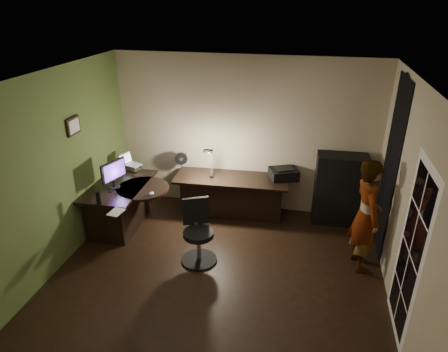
% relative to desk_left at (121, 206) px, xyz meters
% --- Properties ---
extents(floor, '(4.50, 4.00, 0.01)m').
position_rel_desk_left_xyz_m(floor, '(1.83, -0.83, -0.39)').
color(floor, black).
rests_on(floor, ground).
extents(ceiling, '(4.50, 4.00, 0.01)m').
position_rel_desk_left_xyz_m(ceiling, '(1.83, -0.83, 2.32)').
color(ceiling, silver).
rests_on(ceiling, floor).
extents(wall_back, '(4.50, 0.01, 2.70)m').
position_rel_desk_left_xyz_m(wall_back, '(1.83, 1.18, 0.96)').
color(wall_back, tan).
rests_on(wall_back, floor).
extents(wall_front, '(4.50, 0.01, 2.70)m').
position_rel_desk_left_xyz_m(wall_front, '(1.83, -2.83, 0.96)').
color(wall_front, tan).
rests_on(wall_front, floor).
extents(wall_left, '(0.01, 4.00, 2.70)m').
position_rel_desk_left_xyz_m(wall_left, '(-0.42, -0.83, 0.96)').
color(wall_left, tan).
rests_on(wall_left, floor).
extents(wall_right, '(0.01, 4.00, 2.70)m').
position_rel_desk_left_xyz_m(wall_right, '(4.08, -0.83, 0.96)').
color(wall_right, tan).
rests_on(wall_right, floor).
extents(green_wall_overlay, '(0.00, 4.00, 2.70)m').
position_rel_desk_left_xyz_m(green_wall_overlay, '(-0.41, -0.83, 0.96)').
color(green_wall_overlay, '#50662F').
rests_on(green_wall_overlay, floor).
extents(arched_doorway, '(0.01, 0.90, 2.60)m').
position_rel_desk_left_xyz_m(arched_doorway, '(4.07, 0.32, 0.91)').
color(arched_doorway, black).
rests_on(arched_doorway, floor).
extents(french_door, '(0.02, 0.92, 2.10)m').
position_rel_desk_left_xyz_m(french_door, '(4.07, -1.38, 0.66)').
color(french_door, white).
rests_on(french_door, floor).
extents(framed_picture, '(0.04, 0.30, 0.25)m').
position_rel_desk_left_xyz_m(framed_picture, '(-0.39, -0.38, 1.46)').
color(framed_picture, black).
rests_on(framed_picture, wall_left).
extents(desk_left, '(0.86, 1.36, 0.78)m').
position_rel_desk_left_xyz_m(desk_left, '(0.00, 0.00, 0.00)').
color(desk_left, black).
rests_on(desk_left, floor).
extents(desk_right, '(1.95, 0.77, 0.72)m').
position_rel_desk_left_xyz_m(desk_right, '(1.69, 0.77, -0.03)').
color(desk_right, black).
rests_on(desk_right, floor).
extents(cabinet, '(0.82, 0.44, 1.21)m').
position_rel_desk_left_xyz_m(cabinet, '(3.48, 0.95, 0.22)').
color(cabinet, black).
rests_on(cabinet, floor).
extents(laptop_stand, '(0.26, 0.24, 0.09)m').
position_rel_desk_left_xyz_m(laptop_stand, '(-0.01, 0.60, 0.45)').
color(laptop_stand, silver).
rests_on(laptop_stand, desk_left).
extents(laptop, '(0.36, 0.35, 0.19)m').
position_rel_desk_left_xyz_m(laptop, '(-0.01, 0.60, 0.58)').
color(laptop, silver).
rests_on(laptop, laptop_stand).
extents(monitor, '(0.24, 0.49, 0.32)m').
position_rel_desk_left_xyz_m(monitor, '(-0.02, -0.11, 0.56)').
color(monitor, black).
rests_on(monitor, desk_left).
extents(mouse, '(0.08, 0.11, 0.04)m').
position_rel_desk_left_xyz_m(mouse, '(0.65, -0.22, 0.42)').
color(mouse, silver).
rests_on(mouse, desk_left).
extents(phone, '(0.09, 0.13, 0.01)m').
position_rel_desk_left_xyz_m(phone, '(-0.01, -0.22, 0.40)').
color(phone, black).
rests_on(phone, desk_left).
extents(pen, '(0.10, 0.12, 0.01)m').
position_rel_desk_left_xyz_m(pen, '(0.11, -0.31, 0.41)').
color(pen, black).
rests_on(pen, desk_left).
extents(speaker, '(0.08, 0.08, 0.19)m').
position_rel_desk_left_xyz_m(speaker, '(0.01, -0.64, 0.50)').
color(speaker, black).
rests_on(speaker, desk_left).
extents(notepad, '(0.19, 0.25, 0.01)m').
position_rel_desk_left_xyz_m(notepad, '(0.37, -0.84, 0.41)').
color(notepad, silver).
rests_on(notepad, desk_left).
extents(desk_fan, '(0.24, 0.18, 0.34)m').
position_rel_desk_left_xyz_m(desk_fan, '(0.76, 0.92, 0.49)').
color(desk_fan, black).
rests_on(desk_fan, desk_right).
extents(headphones, '(0.19, 0.12, 0.09)m').
position_rel_desk_left_xyz_m(headphones, '(2.48, 0.86, 0.36)').
color(headphones, navy).
rests_on(headphones, desk_right).
extents(printer, '(0.55, 0.50, 0.20)m').
position_rel_desk_left_xyz_m(printer, '(2.55, 0.95, 0.42)').
color(printer, black).
rests_on(printer, desk_right).
extents(desk_lamp, '(0.25, 0.32, 0.63)m').
position_rel_desk_left_xyz_m(desk_lamp, '(1.36, 0.70, 0.64)').
color(desk_lamp, black).
rests_on(desk_lamp, desk_right).
extents(office_chair, '(0.69, 0.69, 0.93)m').
position_rel_desk_left_xyz_m(office_chair, '(1.50, -0.63, 0.08)').
color(office_chair, black).
rests_on(office_chair, floor).
extents(person, '(0.52, 0.66, 1.63)m').
position_rel_desk_left_xyz_m(person, '(3.76, -0.24, 0.43)').
color(person, '#D8A88C').
rests_on(person, floor).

